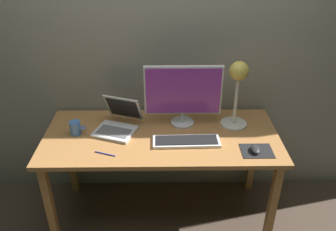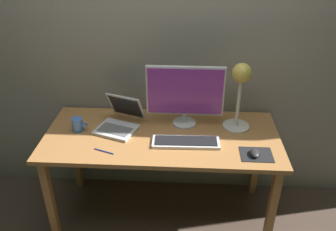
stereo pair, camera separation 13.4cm
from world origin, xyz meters
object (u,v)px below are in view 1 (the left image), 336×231
object	(u,v)px
laptop	(119,120)
desk_lamp	(238,83)
keyboard_main	(186,141)
pen	(105,154)
mouse	(255,149)
coffee_mug	(75,128)
monitor	(183,93)

from	to	relation	value
laptop	desk_lamp	bearing A→B (deg)	2.23
keyboard_main	pen	size ratio (longest dim) A/B	3.17
laptop	mouse	bearing A→B (deg)	-18.84
coffee_mug	pen	bearing A→B (deg)	-46.07
keyboard_main	coffee_mug	distance (m)	0.76
desk_lamp	mouse	distance (m)	0.46
mouse	pen	xyz separation A→B (m)	(-0.95, -0.01, -0.02)
pen	coffee_mug	bearing A→B (deg)	133.93
laptop	pen	size ratio (longest dim) A/B	2.73
keyboard_main	mouse	distance (m)	0.44
laptop	coffee_mug	world-z (taller)	laptop
desk_lamp	mouse	xyz separation A→B (m)	(0.08, -0.33, -0.31)
keyboard_main	laptop	xyz separation A→B (m)	(-0.46, 0.20, 0.05)
desk_lamp	coffee_mug	world-z (taller)	desk_lamp
coffee_mug	pen	size ratio (longest dim) A/B	0.78
keyboard_main	coffee_mug	xyz separation A→B (m)	(-0.75, 0.12, 0.04)
laptop	mouse	world-z (taller)	laptop
monitor	mouse	xyz separation A→B (m)	(0.44, -0.35, -0.23)
laptop	coffee_mug	distance (m)	0.30
coffee_mug	laptop	bearing A→B (deg)	14.80
monitor	desk_lamp	distance (m)	0.37
laptop	coffee_mug	bearing A→B (deg)	-165.20
desk_lamp	pen	xyz separation A→B (m)	(-0.87, -0.35, -0.32)
monitor	laptop	distance (m)	0.49
mouse	coffee_mug	xyz separation A→B (m)	(-1.18, 0.23, 0.03)
coffee_mug	desk_lamp	bearing A→B (deg)	5.60
keyboard_main	desk_lamp	size ratio (longest dim) A/B	0.93
coffee_mug	pen	distance (m)	0.34
keyboard_main	laptop	world-z (taller)	laptop
keyboard_main	mouse	xyz separation A→B (m)	(0.43, -0.11, 0.01)
monitor	coffee_mug	size ratio (longest dim) A/B	4.89
desk_lamp	coffee_mug	bearing A→B (deg)	-174.40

